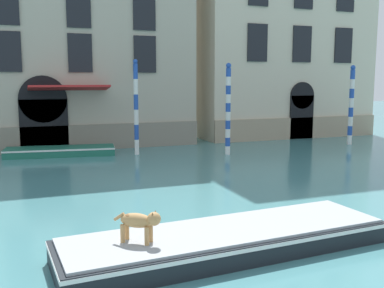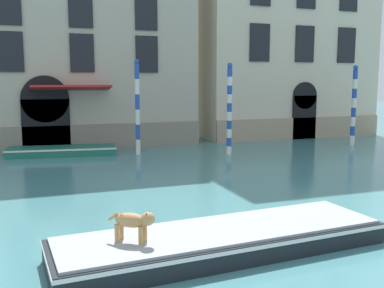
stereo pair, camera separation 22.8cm
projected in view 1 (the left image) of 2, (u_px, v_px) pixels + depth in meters
The scene contains 7 objects.
palazzo_left at pixel (72, 16), 25.22m from camera, with size 12.70×7.40×14.48m.
boat_foreground at pixel (227, 239), 9.62m from camera, with size 7.35×2.44×0.52m.
dog_on_deck at pixel (140, 221), 8.70m from camera, with size 0.83×0.68×0.66m.
boat_moored_near_palazzo at pixel (61, 151), 21.81m from camera, with size 5.31×2.15×0.42m.
mooring_pole_0 at pixel (228, 109), 21.82m from camera, with size 0.25×0.25×4.46m.
mooring_pole_1 at pixel (351, 105), 25.31m from camera, with size 0.27×0.27×4.47m.
mooring_pole_2 at pixel (136, 107), 21.86m from camera, with size 0.23×0.23×4.64m.
Camera 1 is at (-2.46, -1.15, 3.67)m, focal length 42.00 mm.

